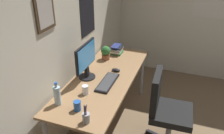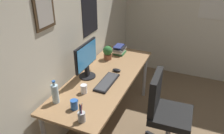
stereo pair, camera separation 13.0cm
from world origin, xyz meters
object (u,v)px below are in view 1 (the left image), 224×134
object	(u,v)px
office_chair	(165,107)
coffee_mug_far	(77,106)
computer_mouse	(116,70)
pen_cup	(86,117)
monitor	(86,59)
coffee_mug_near	(85,90)
potted_plant	(106,52)
book_stack_left	(117,50)
water_bottle	(57,95)
keyboard	(108,82)

from	to	relation	value
office_chair	coffee_mug_far	distance (m)	1.04
computer_mouse	pen_cup	distance (m)	0.98
monitor	coffee_mug_near	xyz separation A→B (m)	(-0.31, -0.13, -0.19)
potted_plant	coffee_mug_far	bearing A→B (deg)	-172.45
office_chair	book_stack_left	xyz separation A→B (m)	(0.74, 0.84, 0.29)
coffee_mug_near	computer_mouse	bearing A→B (deg)	-14.39
water_bottle	potted_plant	world-z (taller)	water_bottle
coffee_mug_near	pen_cup	distance (m)	0.46
computer_mouse	potted_plant	xyz separation A→B (m)	(0.28, 0.25, 0.09)
keyboard	coffee_mug_far	size ratio (longest dim) A/B	3.96
office_chair	keyboard	distance (m)	0.72
potted_plant	pen_cup	xyz separation A→B (m)	(-1.26, -0.30, -0.05)
keyboard	potted_plant	world-z (taller)	potted_plant
office_chair	monitor	bearing A→B (deg)	92.25
water_bottle	monitor	bearing A→B (deg)	-4.49
coffee_mug_near	book_stack_left	bearing A→B (deg)	0.96
computer_mouse	water_bottle	xyz separation A→B (m)	(-0.83, 0.33, 0.09)
coffee_mug_near	coffee_mug_far	distance (m)	0.28
coffee_mug_near	potted_plant	size ratio (longest dim) A/B	0.55
office_chair	monitor	distance (m)	1.07
computer_mouse	potted_plant	bearing A→B (deg)	41.33
office_chair	pen_cup	xyz separation A→B (m)	(-0.76, 0.62, 0.28)
computer_mouse	water_bottle	world-z (taller)	water_bottle
potted_plant	computer_mouse	bearing A→B (deg)	-138.67
keyboard	coffee_mug_far	bearing A→B (deg)	169.77
book_stack_left	keyboard	bearing A→B (deg)	-168.49
coffee_mug_far	potted_plant	size ratio (longest dim) A/B	0.56
keyboard	water_bottle	size ratio (longest dim) A/B	1.70
keyboard	coffee_mug_far	xyz separation A→B (m)	(-0.55, 0.10, 0.04)
monitor	book_stack_left	world-z (taller)	monitor
monitor	pen_cup	distance (m)	0.82
office_chair	monitor	size ratio (longest dim) A/B	2.07
computer_mouse	coffee_mug_far	xyz separation A→B (m)	(-0.85, 0.10, 0.03)
office_chair	coffee_mug_near	distance (m)	0.94
coffee_mug_far	potted_plant	distance (m)	1.15
monitor	coffee_mug_near	world-z (taller)	monitor
office_chair	pen_cup	distance (m)	1.02
water_bottle	coffee_mug_far	world-z (taller)	water_bottle
book_stack_left	monitor	bearing A→B (deg)	171.53
monitor	coffee_mug_near	bearing A→B (deg)	-156.97
keyboard	potted_plant	xyz separation A→B (m)	(0.58, 0.25, 0.09)
keyboard	pen_cup	xyz separation A→B (m)	(-0.68, -0.05, 0.04)
office_chair	keyboard	bearing A→B (deg)	96.67
office_chair	coffee_mug_far	bearing A→B (deg)	129.16
computer_mouse	water_bottle	bearing A→B (deg)	158.63
monitor	keyboard	bearing A→B (deg)	-98.32
coffee_mug_far	pen_cup	distance (m)	0.20
pen_cup	coffee_mug_far	bearing A→B (deg)	50.25
office_chair	water_bottle	xyz separation A→B (m)	(-0.61, 1.00, 0.33)
monitor	water_bottle	bearing A→B (deg)	175.51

